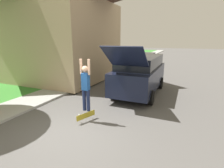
{
  "coord_description": "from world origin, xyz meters",
  "views": [
    {
      "loc": [
        3.37,
        -4.3,
        3.02
      ],
      "look_at": [
        0.45,
        2.47,
        1.13
      ],
      "focal_mm": 28.0,
      "sensor_mm": 36.0,
      "label": 1
    }
  ],
  "objects_px": {
    "suv_parked": "(140,73)",
    "skateboarder": "(86,85)",
    "car_down_street": "(147,59)",
    "skateboard": "(86,115)"
  },
  "relations": [
    {
      "from": "suv_parked",
      "to": "skateboarder",
      "type": "height_order",
      "value": "suv_parked"
    },
    {
      "from": "car_down_street",
      "to": "skateboarder",
      "type": "xyz_separation_m",
      "value": [
        1.31,
        -16.31,
        0.75
      ]
    },
    {
      "from": "suv_parked",
      "to": "car_down_street",
      "type": "distance_m",
      "value": 12.24
    },
    {
      "from": "suv_parked",
      "to": "car_down_street",
      "type": "relative_size",
      "value": 1.31
    },
    {
      "from": "skateboarder",
      "to": "skateboard",
      "type": "relative_size",
      "value": 2.44
    },
    {
      "from": "skateboarder",
      "to": "skateboard",
      "type": "distance_m",
      "value": 1.2
    },
    {
      "from": "car_down_street",
      "to": "skateboarder",
      "type": "distance_m",
      "value": 16.38
    },
    {
      "from": "suv_parked",
      "to": "skateboard",
      "type": "xyz_separation_m",
      "value": [
        -0.95,
        -4.27,
        -0.93
      ]
    },
    {
      "from": "car_down_street",
      "to": "skateboarder",
      "type": "relative_size",
      "value": 2.3
    },
    {
      "from": "skateboarder",
      "to": "skateboard",
      "type": "xyz_separation_m",
      "value": [
        -0.06,
        0.01,
        -1.19
      ]
    }
  ]
}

